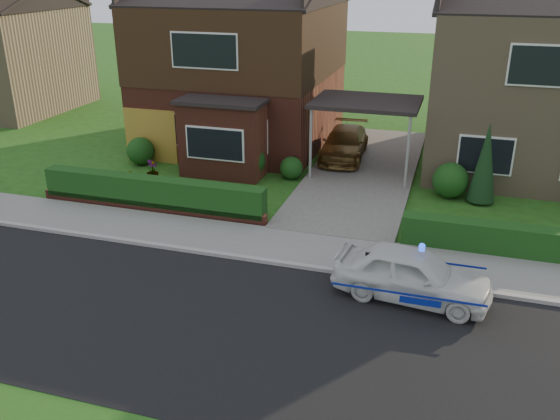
% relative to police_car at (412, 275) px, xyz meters
% --- Properties ---
extents(ground, '(120.00, 120.00, 0.00)m').
position_rel_police_car_xyz_m(ground, '(-2.58, -2.40, -0.62)').
color(ground, '#214813').
rests_on(ground, ground).
extents(road, '(60.00, 6.00, 0.02)m').
position_rel_police_car_xyz_m(road, '(-2.58, -2.40, -0.62)').
color(road, black).
rests_on(road, ground).
extents(kerb, '(60.00, 0.16, 0.12)m').
position_rel_police_car_xyz_m(kerb, '(-2.58, 0.65, -0.56)').
color(kerb, '#9E9993').
rests_on(kerb, ground).
extents(sidewalk, '(60.00, 2.00, 0.10)m').
position_rel_police_car_xyz_m(sidewalk, '(-2.58, 1.70, -0.57)').
color(sidewalk, slate).
rests_on(sidewalk, ground).
extents(driveway, '(3.80, 12.00, 0.12)m').
position_rel_police_car_xyz_m(driveway, '(-2.58, 8.60, -0.56)').
color(driveway, '#666059').
rests_on(driveway, ground).
extents(house_left, '(7.50, 9.53, 7.25)m').
position_rel_police_car_xyz_m(house_left, '(-8.37, 11.50, 3.19)').
color(house_left, brown).
rests_on(house_left, ground).
extents(house_right, '(7.50, 8.06, 7.25)m').
position_rel_police_car_xyz_m(house_right, '(3.22, 11.59, 3.04)').
color(house_right, '#987F5D').
rests_on(house_right, ground).
extents(carport_link, '(3.80, 3.00, 2.77)m').
position_rel_police_car_xyz_m(carport_link, '(-2.58, 8.55, 2.03)').
color(carport_link, black).
rests_on(carport_link, ground).
extents(garage_door, '(2.20, 0.10, 2.10)m').
position_rel_police_car_xyz_m(garage_door, '(-10.83, 7.56, 0.43)').
color(garage_door, olive).
rests_on(garage_door, ground).
extents(dwarf_wall, '(7.70, 0.25, 0.36)m').
position_rel_police_car_xyz_m(dwarf_wall, '(-8.38, 2.90, -0.44)').
color(dwarf_wall, brown).
rests_on(dwarf_wall, ground).
extents(hedge_left, '(7.50, 0.55, 0.90)m').
position_rel_police_car_xyz_m(hedge_left, '(-8.38, 3.05, -0.62)').
color(hedge_left, '#113611').
rests_on(hedge_left, ground).
extents(hedge_right, '(7.50, 0.55, 0.80)m').
position_rel_police_car_xyz_m(hedge_right, '(3.22, 2.95, -0.62)').
color(hedge_right, '#113611').
rests_on(hedge_right, ground).
extents(shrub_left_far, '(1.08, 1.08, 1.08)m').
position_rel_police_car_xyz_m(shrub_left_far, '(-11.08, 7.10, -0.08)').
color(shrub_left_far, '#113611').
rests_on(shrub_left_far, ground).
extents(shrub_left_mid, '(1.32, 1.32, 1.32)m').
position_rel_police_car_xyz_m(shrub_left_mid, '(-6.58, 6.90, 0.04)').
color(shrub_left_mid, '#113611').
rests_on(shrub_left_mid, ground).
extents(shrub_left_near, '(0.84, 0.84, 0.84)m').
position_rel_police_car_xyz_m(shrub_left_near, '(-4.98, 7.20, -0.20)').
color(shrub_left_near, '#113611').
rests_on(shrub_left_near, ground).
extents(shrub_right_near, '(1.20, 1.20, 1.20)m').
position_rel_police_car_xyz_m(shrub_right_near, '(0.62, 7.00, -0.02)').
color(shrub_right_near, '#113611').
rests_on(shrub_right_near, ground).
extents(conifer_a, '(0.90, 0.90, 2.60)m').
position_rel_police_car_xyz_m(conifer_a, '(1.62, 6.80, 0.68)').
color(conifer_a, black).
rests_on(conifer_a, ground).
extents(neighbour_left, '(6.50, 7.00, 5.20)m').
position_rel_police_car_xyz_m(neighbour_left, '(-22.58, 13.60, 1.98)').
color(neighbour_left, '#987F5D').
rests_on(neighbour_left, ground).
extents(police_car, '(3.37, 3.81, 1.41)m').
position_rel_police_car_xyz_m(police_car, '(0.00, 0.00, 0.00)').
color(police_car, silver).
rests_on(police_car, ground).
extents(driveway_car, '(1.82, 4.06, 1.16)m').
position_rel_police_car_xyz_m(driveway_car, '(-3.58, 9.94, 0.07)').
color(driveway_car, brown).
rests_on(driveway_car, driveway).
extents(potted_plant_a, '(0.39, 0.30, 0.68)m').
position_rel_police_car_xyz_m(potted_plant_a, '(-11.58, 3.60, -0.29)').
color(potted_plant_a, gray).
rests_on(potted_plant_a, ground).
extents(potted_plant_b, '(0.47, 0.43, 0.69)m').
position_rel_police_car_xyz_m(potted_plant_b, '(-10.13, 4.46, -0.28)').
color(potted_plant_b, gray).
rests_on(potted_plant_b, ground).
extents(potted_plant_c, '(0.47, 0.47, 0.78)m').
position_rel_police_car_xyz_m(potted_plant_c, '(-9.69, 5.45, -0.23)').
color(potted_plant_c, gray).
rests_on(potted_plant_c, ground).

